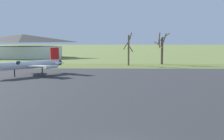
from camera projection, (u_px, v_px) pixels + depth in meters
asphalt_apron at (116, 95)px, 31.93m from camera, size 85.68×56.13×0.05m
grass_verge_strip at (116, 66)px, 65.76m from camera, size 145.68×12.00×0.06m
jet_fighter_front_left at (27, 65)px, 48.19m from camera, size 12.07×11.81×5.02m
bare_tree_far_left at (129, 49)px, 66.58m from camera, size 2.52×2.52×8.26m
bare_tree_left_of_center at (162, 48)px, 69.47m from camera, size 4.06×4.06×8.33m
visitor_building at (23, 46)px, 94.25m from camera, size 29.58×16.86×8.31m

